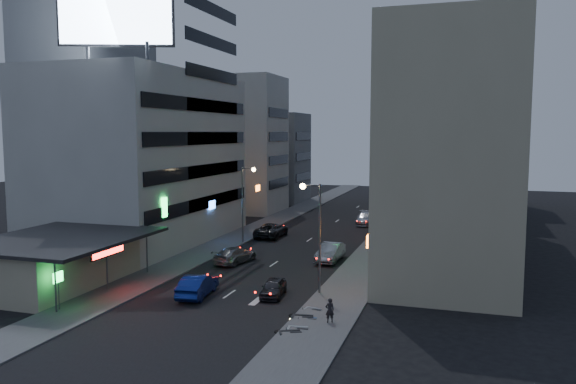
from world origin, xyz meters
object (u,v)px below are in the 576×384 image
at_px(parked_car_left, 271,230).
at_px(road_car_silver, 235,255).
at_px(parked_car_right_mid, 330,252).
at_px(scooter_silver_a, 309,318).
at_px(parked_car_right_near, 273,288).
at_px(scooter_silver_b, 323,301).
at_px(scooter_blue, 318,310).
at_px(parked_car_right_far, 365,219).
at_px(road_car_blue, 198,285).
at_px(scooter_black_b, 314,306).
at_px(person, 330,310).
at_px(scooter_black_a, 300,320).

height_order(parked_car_left, road_car_silver, parked_car_left).
xyz_separation_m(parked_car_right_mid, road_car_silver, (-8.09, -3.29, -0.09)).
bearing_deg(scooter_silver_a, parked_car_right_near, 30.57).
height_order(parked_car_left, scooter_silver_b, parked_car_left).
xyz_separation_m(road_car_silver, scooter_blue, (11.10, -12.74, -0.12)).
height_order(parked_car_right_far, road_car_silver, parked_car_right_far).
xyz_separation_m(parked_car_right_mid, scooter_silver_a, (2.93, -17.84, -0.14)).
height_order(parked_car_right_mid, scooter_blue, parked_car_right_mid).
distance_m(road_car_blue, scooter_black_b, 9.45).
distance_m(parked_car_left, scooter_silver_a, 30.01).
relative_size(parked_car_right_far, road_car_silver, 1.06).
height_order(person, scooter_black_b, person).
relative_size(parked_car_right_far, person, 3.51).
distance_m(parked_car_right_near, person, 6.99).
bearing_deg(scooter_black_a, road_car_silver, 10.43).
bearing_deg(parked_car_right_mid, scooter_blue, -77.44).
bearing_deg(parked_car_right_mid, road_car_silver, -155.94).
xyz_separation_m(parked_car_left, person, (13.05, -26.29, 0.08)).
bearing_deg(scooter_black_a, person, -62.39).
bearing_deg(scooter_black_b, parked_car_right_far, -3.51).
bearing_deg(parked_car_right_far, scooter_blue, -91.23).
relative_size(parked_car_right_near, road_car_silver, 0.74).
bearing_deg(scooter_silver_b, scooter_blue, -164.23).
bearing_deg(parked_car_right_near, scooter_blue, -49.17).
xyz_separation_m(parked_car_right_far, scooter_black_b, (3.16, -37.18, -0.04)).
height_order(person, scooter_silver_b, person).
bearing_deg(person, parked_car_left, -92.13).
height_order(parked_car_right_near, scooter_black_a, scooter_black_a).
relative_size(parked_car_right_mid, person, 3.27).
height_order(parked_car_left, scooter_blue, parked_car_left).
distance_m(parked_car_right_near, road_car_blue, 5.49).
bearing_deg(parked_car_left, scooter_blue, 114.83).
xyz_separation_m(parked_car_right_near, scooter_silver_a, (4.27, -5.78, 0.05)).
distance_m(parked_car_right_mid, scooter_silver_a, 18.08).
xyz_separation_m(parked_car_left, scooter_blue, (12.13, -25.67, -0.18)).
xyz_separation_m(parked_car_right_near, scooter_black_b, (4.00, -3.59, 0.10)).
bearing_deg(scooter_silver_a, scooter_silver_b, -5.25).
bearing_deg(road_car_blue, parked_car_left, -90.72).
bearing_deg(parked_car_right_near, road_car_blue, -169.62).
xyz_separation_m(scooter_black_a, scooter_silver_b, (0.33, 4.19, -0.07)).
distance_m(parked_car_right_far, scooter_black_b, 37.31).
distance_m(parked_car_left, scooter_silver_b, 26.73).
relative_size(scooter_silver_a, scooter_blue, 1.14).
bearing_deg(parked_car_left, road_car_silver, 94.10).
relative_size(parked_car_left, scooter_silver_a, 3.11).
relative_size(parked_car_right_far, scooter_silver_a, 2.89).
distance_m(parked_car_right_mid, parked_car_left, 13.28).
relative_size(person, scooter_silver_a, 0.82).
bearing_deg(parked_car_right_far, person, -89.95).
bearing_deg(parked_car_right_near, scooter_black_a, -65.38).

